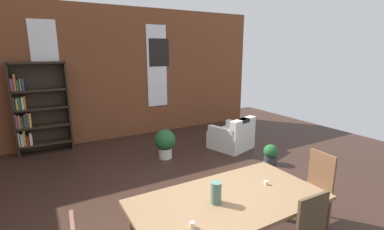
{
  "coord_description": "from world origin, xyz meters",
  "views": [
    {
      "loc": [
        -1.6,
        -2.46,
        2.22
      ],
      "look_at": [
        0.92,
        1.93,
        1.03
      ],
      "focal_mm": 25.89,
      "sensor_mm": 36.0,
      "label": 1
    }
  ],
  "objects_px": {
    "armchair_white": "(232,137)",
    "potted_plant_corner": "(165,142)",
    "bookshelf_tall": "(37,109)",
    "dining_chair_head_right": "(314,186)",
    "dining_table": "(229,204)",
    "vase_on_table": "(216,193)",
    "potted_plant_window": "(270,154)"
  },
  "relations": [
    {
      "from": "dining_table",
      "to": "vase_on_table",
      "type": "height_order",
      "value": "vase_on_table"
    },
    {
      "from": "vase_on_table",
      "to": "bookshelf_tall",
      "type": "distance_m",
      "value": 4.93
    },
    {
      "from": "dining_chair_head_right",
      "to": "bookshelf_tall",
      "type": "distance_m",
      "value": 5.6
    },
    {
      "from": "dining_table",
      "to": "potted_plant_window",
      "type": "distance_m",
      "value": 2.92
    },
    {
      "from": "bookshelf_tall",
      "to": "potted_plant_corner",
      "type": "distance_m",
      "value": 2.89
    },
    {
      "from": "dining_chair_head_right",
      "to": "potted_plant_window",
      "type": "distance_m",
      "value": 1.97
    },
    {
      "from": "dining_chair_head_right",
      "to": "potted_plant_corner",
      "type": "xyz_separation_m",
      "value": [
        -0.74,
        3.0,
        -0.16
      ]
    },
    {
      "from": "vase_on_table",
      "to": "dining_table",
      "type": "bearing_deg",
      "value": 0.0
    },
    {
      "from": "dining_table",
      "to": "bookshelf_tall",
      "type": "xyz_separation_m",
      "value": [
        -1.61,
        4.71,
        0.32
      ]
    },
    {
      "from": "bookshelf_tall",
      "to": "potted_plant_corner",
      "type": "bearing_deg",
      "value": -37.37
    },
    {
      "from": "dining_chair_head_right",
      "to": "armchair_white",
      "type": "relative_size",
      "value": 0.95
    },
    {
      "from": "bookshelf_tall",
      "to": "armchair_white",
      "type": "bearing_deg",
      "value": -26.89
    },
    {
      "from": "armchair_white",
      "to": "potted_plant_corner",
      "type": "distance_m",
      "value": 1.61
    },
    {
      "from": "dining_chair_head_right",
      "to": "potted_plant_corner",
      "type": "distance_m",
      "value": 3.1
    },
    {
      "from": "dining_table",
      "to": "potted_plant_corner",
      "type": "distance_m",
      "value": 3.08
    },
    {
      "from": "bookshelf_tall",
      "to": "potted_plant_window",
      "type": "xyz_separation_m",
      "value": [
        3.95,
        -3.03,
        -0.78
      ]
    },
    {
      "from": "potted_plant_window",
      "to": "dining_table",
      "type": "bearing_deg",
      "value": -144.28
    },
    {
      "from": "bookshelf_tall",
      "to": "armchair_white",
      "type": "xyz_separation_m",
      "value": [
        3.83,
        -1.94,
        -0.7
      ]
    },
    {
      "from": "potted_plant_window",
      "to": "bookshelf_tall",
      "type": "bearing_deg",
      "value": 142.5
    },
    {
      "from": "potted_plant_window",
      "to": "vase_on_table",
      "type": "bearing_deg",
      "value": -146.14
    },
    {
      "from": "armchair_white",
      "to": "potted_plant_corner",
      "type": "bearing_deg",
      "value": 171.67
    },
    {
      "from": "potted_plant_corner",
      "to": "potted_plant_window",
      "type": "height_order",
      "value": "potted_plant_corner"
    },
    {
      "from": "dining_table",
      "to": "potted_plant_corner",
      "type": "height_order",
      "value": "dining_table"
    },
    {
      "from": "bookshelf_tall",
      "to": "potted_plant_corner",
      "type": "height_order",
      "value": "bookshelf_tall"
    },
    {
      "from": "bookshelf_tall",
      "to": "potted_plant_corner",
      "type": "xyz_separation_m",
      "value": [
        2.24,
        -1.71,
        -0.63
      ]
    },
    {
      "from": "armchair_white",
      "to": "potted_plant_window",
      "type": "height_order",
      "value": "armchair_white"
    },
    {
      "from": "dining_table",
      "to": "bookshelf_tall",
      "type": "relative_size",
      "value": 1.01
    },
    {
      "from": "vase_on_table",
      "to": "potted_plant_corner",
      "type": "relative_size",
      "value": 0.36
    },
    {
      "from": "potted_plant_corner",
      "to": "potted_plant_window",
      "type": "relative_size",
      "value": 1.57
    },
    {
      "from": "armchair_white",
      "to": "potted_plant_corner",
      "type": "xyz_separation_m",
      "value": [
        -1.59,
        0.23,
        0.07
      ]
    },
    {
      "from": "armchair_white",
      "to": "dining_table",
      "type": "bearing_deg",
      "value": -128.83
    },
    {
      "from": "dining_table",
      "to": "potted_plant_window",
      "type": "bearing_deg",
      "value": 35.72
    }
  ]
}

